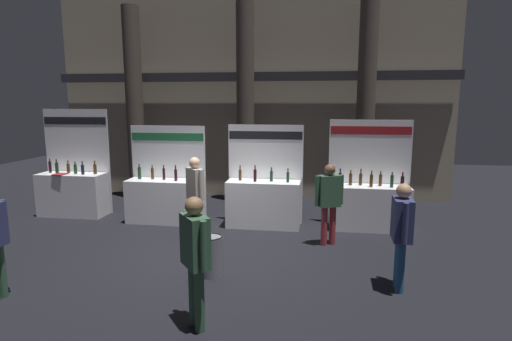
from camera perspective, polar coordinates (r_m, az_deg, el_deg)
ground_plane at (r=7.88m, az=-6.39°, el=-11.04°), size 24.00×24.00×0.00m
hall_colonnade at (r=11.86m, az=-0.89°, el=11.01°), size 11.28×1.23×6.27m
exhibitor_booth_0 at (r=11.00m, az=-24.07°, el=-2.40°), size 1.67×0.70×2.58m
exhibitor_booth_1 at (r=9.74m, az=-12.52°, el=-3.61°), size 1.79×0.66×2.21m
exhibitor_booth_2 at (r=9.16m, az=1.07°, el=-4.09°), size 1.70×0.66×2.25m
exhibitor_booth_3 at (r=9.31m, az=15.46°, el=-4.28°), size 1.78×0.66×2.37m
trash_bin at (r=6.72m, az=-6.18°, el=-11.69°), size 0.38×0.38×0.67m
visitor_0 at (r=6.36m, az=19.60°, el=-7.35°), size 0.28×0.62×1.61m
visitor_3 at (r=8.41m, az=-8.46°, el=-2.77°), size 0.43×0.42×1.67m
visitor_4 at (r=8.01m, az=10.14°, el=-3.73°), size 0.54×0.35×1.59m
visitor_5 at (r=5.06m, az=-8.44°, el=-10.96°), size 0.45×0.50×1.66m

